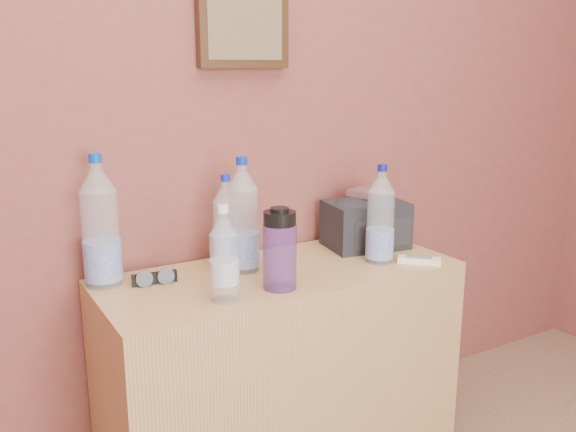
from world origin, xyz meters
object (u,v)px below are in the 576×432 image
object	(u,v)px
pet_large_b	(227,228)
nalgene_bottle	(280,249)
pet_large_a	(101,228)
foil_packet	(366,192)
dresser	(281,373)
ac_remote	(419,260)
toiletry_bag	(366,221)
pet_large_c	(243,221)
pet_small	(224,259)
pet_large_d	(381,219)
sunglasses	(154,278)

from	to	relation	value
pet_large_b	nalgene_bottle	xyz separation A→B (m)	(0.06, -0.22, -0.02)
pet_large_a	foil_packet	distance (m)	0.87
dresser	pet_large_a	distance (m)	0.72
ac_remote	foil_packet	size ratio (longest dim) A/B	1.25
toiletry_bag	pet_large_c	bearing A→B (deg)	-169.17
dresser	pet_small	distance (m)	0.53
ac_remote	foil_packet	distance (m)	0.30
dresser	nalgene_bottle	xyz separation A→B (m)	(-0.08, -0.13, 0.45)
pet_small	toiletry_bag	world-z (taller)	pet_small
pet_large_d	pet_large_a	bearing A→B (deg)	164.03
sunglasses	pet_large_d	bearing A→B (deg)	-6.43
nalgene_bottle	foil_packet	world-z (taller)	nalgene_bottle
pet_large_b	pet_large_c	xyz separation A→B (m)	(0.04, -0.03, 0.02)
dresser	toiletry_bag	xyz separation A→B (m)	(0.38, 0.08, 0.43)
pet_large_c	ac_remote	world-z (taller)	pet_large_c
pet_large_a	pet_large_b	bearing A→B (deg)	-9.11
dresser	pet_small	xyz separation A→B (m)	(-0.24, -0.13, 0.45)
dresser	pet_large_b	world-z (taller)	pet_large_b
pet_large_a	pet_large_b	size ratio (longest dim) A/B	1.28
sunglasses	pet_small	bearing A→B (deg)	-53.46
pet_large_c	sunglasses	bearing A→B (deg)	175.76
toiletry_bag	foil_packet	size ratio (longest dim) A/B	2.45
pet_large_a	foil_packet	bearing A→B (deg)	-4.64
pet_small	sunglasses	bearing A→B (deg)	119.40
pet_large_d	pet_small	xyz separation A→B (m)	(-0.56, -0.05, -0.02)
pet_large_a	pet_large_d	bearing A→B (deg)	-15.97
dresser	pet_large_c	distance (m)	0.51
dresser	pet_large_c	bearing A→B (deg)	144.57
dresser	toiletry_bag	bearing A→B (deg)	11.64
ac_remote	toiletry_bag	xyz separation A→B (m)	(-0.03, 0.23, 0.08)
sunglasses	foil_packet	bearing A→B (deg)	6.77
pet_large_a	pet_large_d	size ratio (longest dim) A/B	1.20
pet_large_a	sunglasses	size ratio (longest dim) A/B	2.91
pet_large_d	sunglasses	bearing A→B (deg)	166.42
dresser	toiletry_bag	size ratio (longest dim) A/B	4.17
toiletry_bag	foil_packet	distance (m)	0.10
dresser	pet_large_b	bearing A→B (deg)	144.47
ac_remote	toiletry_bag	size ratio (longest dim) A/B	0.51
pet_small	foil_packet	xyz separation A→B (m)	(0.62, 0.21, 0.08)
pet_large_d	pet_small	distance (m)	0.56
ac_remote	pet_large_a	bearing A→B (deg)	-154.04
foil_packet	pet_large_b	bearing A→B (deg)	178.49
pet_large_a	pet_large_d	xyz separation A→B (m)	(0.80, -0.23, -0.03)
pet_large_b	pet_small	size ratio (longest dim) A/B	1.14
pet_large_b	pet_large_c	world-z (taller)	pet_large_c
pet_large_c	pet_small	xyz separation A→B (m)	(-0.15, -0.19, -0.04)
dresser	ac_remote	size ratio (longest dim) A/B	8.18
dresser	ac_remote	bearing A→B (deg)	-20.57
pet_large_b	ac_remote	xyz separation A→B (m)	(0.55, -0.25, -0.12)
pet_large_b	pet_large_d	bearing A→B (deg)	-21.12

